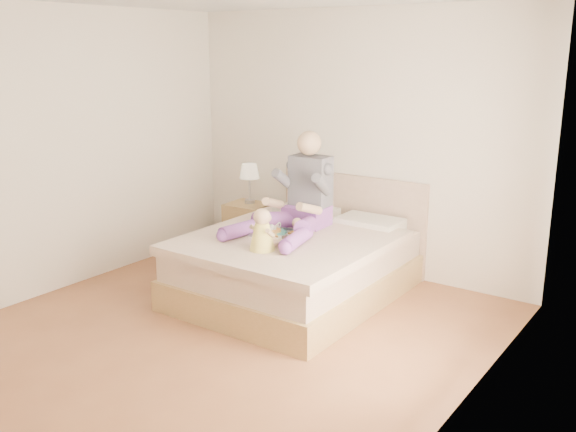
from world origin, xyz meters
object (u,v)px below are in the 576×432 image
Objects in this scene: baby at (263,233)px; adult at (299,200)px; bed at (300,262)px; tray at (279,233)px; nightstand at (248,227)px.

adult is at bearing 107.09° from baby.
adult reaches higher than baby.
bed is 0.39m from tray.
bed reaches higher than baby.
adult is 2.48× the size of tray.
tray is (-0.00, -0.32, -0.25)m from adult.
adult is at bearing 127.71° from bed.
baby is (0.04, -0.62, 0.44)m from bed.
tray is at bearing -114.03° from bed.
tray is at bearing -92.81° from adult.
bed is 1.90× the size of adult.
nightstand is at bearing 148.52° from adult.
adult is at bearing -33.56° from nightstand.
tray is (-0.09, -0.21, 0.32)m from bed.
baby is at bearing -82.40° from adult.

